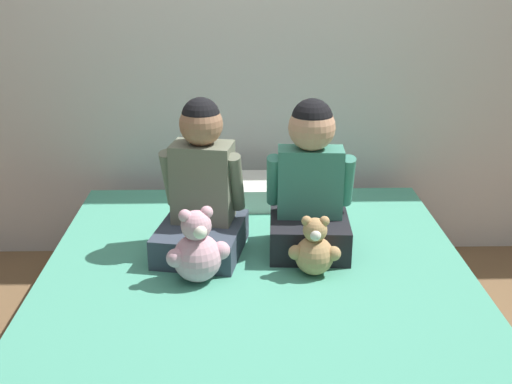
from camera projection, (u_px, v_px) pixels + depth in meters
name	position (u px, v px, depth m)	size (l,w,h in m)	color
ground_plane	(257.00, 366.00, 2.57)	(14.00, 14.00, 0.00)	brown
wall_behind_bed	(251.00, 17.00, 3.15)	(8.00, 0.06, 2.50)	silver
bed	(257.00, 323.00, 2.50)	(1.67, 1.90, 0.40)	brown
child_on_left	(202.00, 192.00, 2.56)	(0.39, 0.44, 0.63)	#384251
child_on_right	(310.00, 186.00, 2.56)	(0.36, 0.32, 0.62)	black
teddy_bear_held_by_left_child	(197.00, 251.00, 2.36)	(0.23, 0.18, 0.29)	#DBA3B2
teddy_bear_held_by_right_child	(314.00, 250.00, 2.42)	(0.20, 0.15, 0.24)	tan
pillow_at_headboard	(253.00, 191.00, 3.12)	(0.45, 0.31, 0.11)	silver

